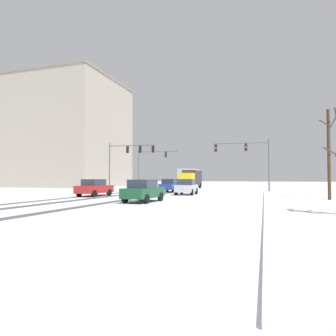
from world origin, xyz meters
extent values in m
cube|color=#4C4C51|center=(-6.44, 16.93, 0.00)|extent=(0.83, 37.24, 0.01)
cube|color=#4C4C51|center=(-4.16, 16.93, 0.00)|extent=(0.95, 37.24, 0.01)
cube|color=#4C4C51|center=(-0.71, 16.93, 0.00)|extent=(0.82, 37.24, 0.01)
cube|color=white|center=(11.74, 15.23, 0.06)|extent=(4.00, 37.24, 0.12)
cylinder|color=#56565B|center=(-10.34, 39.85, 3.25)|extent=(0.18, 0.18, 6.50)
cylinder|color=#56565B|center=(-6.89, 39.81, 6.10)|extent=(6.91, 0.20, 0.12)
cube|color=black|center=(-5.50, 39.79, 5.55)|extent=(0.32, 0.24, 0.90)
sphere|color=black|center=(-5.50, 39.95, 5.85)|extent=(0.20, 0.20, 0.20)
sphere|color=orange|center=(-5.50, 39.95, 5.55)|extent=(0.20, 0.20, 0.20)
sphere|color=black|center=(-5.50, 39.95, 5.25)|extent=(0.20, 0.20, 0.20)
cylinder|color=#56565B|center=(10.34, 31.85, 3.25)|extent=(0.18, 0.18, 6.50)
cylinder|color=#56565B|center=(6.96, 31.69, 6.10)|extent=(6.77, 0.43, 0.12)
cube|color=black|center=(7.64, 31.72, 5.55)|extent=(0.33, 0.25, 0.90)
sphere|color=black|center=(7.64, 31.57, 5.85)|extent=(0.20, 0.20, 0.20)
sphere|color=orange|center=(7.64, 31.57, 5.55)|extent=(0.20, 0.20, 0.20)
sphere|color=black|center=(7.64, 31.57, 5.25)|extent=(0.20, 0.20, 0.20)
cube|color=black|center=(3.92, 31.55, 5.55)|extent=(0.33, 0.25, 0.90)
sphere|color=black|center=(3.92, 31.39, 5.85)|extent=(0.20, 0.20, 0.20)
sphere|color=orange|center=(3.92, 31.39, 5.55)|extent=(0.20, 0.20, 0.20)
sphere|color=black|center=(3.92, 31.39, 5.25)|extent=(0.20, 0.20, 0.20)
cylinder|color=#56565B|center=(-10.34, 29.85, 3.25)|extent=(0.18, 0.18, 6.50)
cylinder|color=#56565B|center=(-7.10, 30.09, 6.10)|extent=(6.49, 0.60, 0.12)
cube|color=black|center=(-7.75, 30.04, 5.55)|extent=(0.34, 0.26, 0.90)
sphere|color=black|center=(-7.76, 30.20, 5.85)|extent=(0.20, 0.20, 0.20)
sphere|color=orange|center=(-7.76, 30.20, 5.55)|extent=(0.20, 0.20, 0.20)
sphere|color=black|center=(-7.76, 30.20, 5.25)|extent=(0.20, 0.20, 0.20)
cube|color=black|center=(-5.97, 30.17, 5.55)|extent=(0.34, 0.26, 0.90)
sphere|color=black|center=(-5.98, 30.33, 5.85)|extent=(0.20, 0.20, 0.20)
sphere|color=orange|center=(-5.98, 30.33, 5.55)|extent=(0.20, 0.20, 0.20)
sphere|color=black|center=(-5.98, 30.33, 5.25)|extent=(0.20, 0.20, 0.20)
cube|color=black|center=(-4.19, 30.30, 5.55)|extent=(0.34, 0.26, 0.90)
sphere|color=black|center=(-4.20, 30.46, 5.85)|extent=(0.20, 0.20, 0.20)
sphere|color=orange|center=(-4.20, 30.46, 5.55)|extent=(0.20, 0.20, 0.20)
sphere|color=black|center=(-4.20, 30.46, 5.25)|extent=(0.20, 0.20, 0.20)
cube|color=#233899|center=(-1.47, 29.22, 0.67)|extent=(1.76, 4.13, 0.70)
cube|color=#2D3847|center=(-1.48, 29.07, 1.32)|extent=(1.59, 1.92, 0.60)
cylinder|color=black|center=(-2.26, 30.50, 0.32)|extent=(0.23, 0.64, 0.64)
cylinder|color=black|center=(-0.65, 30.48, 0.32)|extent=(0.23, 0.64, 0.64)
cylinder|color=black|center=(-2.30, 27.96, 0.32)|extent=(0.23, 0.64, 0.64)
cylinder|color=black|center=(-0.69, 27.94, 0.32)|extent=(0.23, 0.64, 0.64)
cube|color=#B7BABF|center=(2.04, 23.67, 0.67)|extent=(1.86, 4.16, 0.70)
cube|color=#2D3847|center=(2.05, 23.52, 1.32)|extent=(1.63, 1.96, 0.60)
cylinder|color=black|center=(1.18, 24.91, 0.32)|extent=(0.25, 0.65, 0.64)
cylinder|color=black|center=(2.80, 24.97, 0.32)|extent=(0.25, 0.65, 0.64)
cylinder|color=black|center=(1.28, 22.37, 0.32)|extent=(0.25, 0.65, 0.64)
cylinder|color=black|center=(2.90, 22.43, 0.32)|extent=(0.25, 0.65, 0.64)
cube|color=red|center=(-5.62, 18.32, 0.67)|extent=(1.94, 4.19, 0.70)
cube|color=#2D3847|center=(-5.63, 18.17, 1.32)|extent=(1.67, 1.99, 0.60)
cylinder|color=black|center=(-6.35, 19.64, 0.32)|extent=(0.26, 0.65, 0.64)
cylinder|color=black|center=(-4.74, 19.54, 0.32)|extent=(0.26, 0.65, 0.64)
cylinder|color=black|center=(-6.50, 17.10, 0.32)|extent=(0.26, 0.65, 0.64)
cylinder|color=black|center=(-4.89, 17.00, 0.32)|extent=(0.26, 0.65, 0.64)
cube|color=#194C2D|center=(1.47, 13.27, 0.67)|extent=(1.90, 4.18, 0.70)
cube|color=#2D3847|center=(1.46, 13.12, 1.32)|extent=(1.65, 1.98, 0.60)
cylinder|color=black|center=(0.72, 14.58, 0.32)|extent=(0.25, 0.65, 0.64)
cylinder|color=black|center=(2.34, 14.50, 0.32)|extent=(0.25, 0.65, 0.64)
cylinder|color=black|center=(0.60, 12.04, 0.32)|extent=(0.25, 0.65, 0.64)
cylinder|color=black|center=(2.21, 11.96, 0.32)|extent=(0.25, 0.65, 0.64)
cube|color=silver|center=(-3.64, 49.10, 1.93)|extent=(3.03, 11.11, 2.90)
cube|color=#283342|center=(-3.64, 49.10, 2.28)|extent=(3.03, 10.23, 0.90)
cylinder|color=black|center=(-2.27, 45.31, 0.48)|extent=(0.35, 0.97, 0.96)
cylinder|color=black|center=(-4.64, 45.19, 0.48)|extent=(0.35, 0.97, 0.96)
cylinder|color=black|center=(-2.62, 52.45, 0.48)|extent=(0.35, 0.97, 0.96)
cylinder|color=black|center=(-4.99, 52.33, 0.48)|extent=(0.35, 0.97, 0.96)
cube|color=yellow|center=(-1.70, 38.65, 1.47)|extent=(2.11, 2.21, 2.10)
cube|color=#333338|center=(-1.68, 42.35, 1.72)|extent=(2.22, 5.21, 2.60)
cylinder|color=black|center=(-0.69, 39.08, 0.42)|extent=(0.28, 0.84, 0.84)
cylinder|color=black|center=(-2.71, 39.09, 0.42)|extent=(0.28, 0.84, 0.84)
cylinder|color=black|center=(-0.67, 43.77, 0.42)|extent=(0.28, 0.84, 0.84)
cylinder|color=black|center=(-2.69, 43.78, 0.42)|extent=(0.28, 0.84, 0.84)
cylinder|color=#423023|center=(14.70, 19.76, 3.61)|extent=(0.25, 0.25, 7.21)
cylinder|color=#423023|center=(14.74, 19.21, 3.80)|extent=(1.16, 0.18, 0.78)
cylinder|color=#423023|center=(14.42, 19.38, 6.04)|extent=(0.85, 0.69, 0.77)
cylinder|color=#423023|center=(15.21, 20.05, 6.43)|extent=(0.69, 1.10, 1.37)
cylinder|color=#423023|center=(15.23, 19.55, 6.71)|extent=(0.55, 1.17, 1.05)
cube|color=#A89E8E|center=(-28.38, 45.95, 10.56)|extent=(19.52, 19.23, 21.13)
cube|color=gray|center=(-28.38, 45.95, 21.38)|extent=(19.82, 19.53, 0.50)
camera|label=1|loc=(9.79, -7.02, 1.72)|focal=32.37mm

